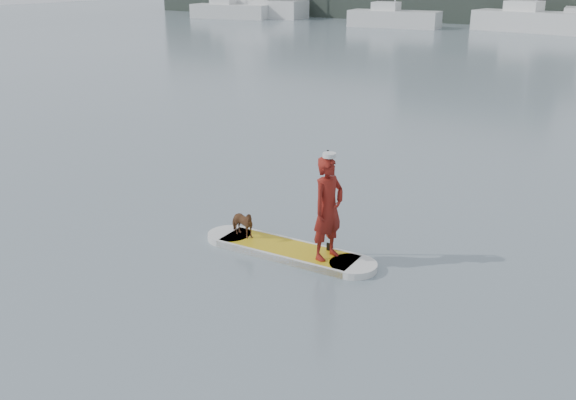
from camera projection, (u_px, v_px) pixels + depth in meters
The scene contains 9 objects.
ground at pixel (103, 269), 10.63m from camera, with size 140.00×140.00×0.00m, color slate.
paddleboard at pixel (288, 251), 11.18m from camera, with size 3.30×0.89×0.12m.
paddler at pixel (328, 209), 10.50m from camera, with size 0.64×0.42×1.75m, color maroon.
white_cap at pixel (329, 155), 10.18m from camera, with size 0.22×0.22×0.07m, color silver.
dog at pixel (242, 223), 11.54m from camera, with size 0.28×0.60×0.51m, color brown.
paddle at pixel (330, 214), 10.80m from camera, with size 0.10×0.30×2.00m.
sailboat_a at pixel (230, 10), 61.44m from camera, with size 7.90×3.76×11.00m.
sailboat_c at pixel (393, 17), 52.47m from camera, with size 7.59×3.27×10.56m.
sailboat_d at pixel (533, 19), 48.77m from camera, with size 9.30×3.96×13.28m.
Camera 1 is at (7.76, -6.43, 4.73)m, focal length 40.00 mm.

